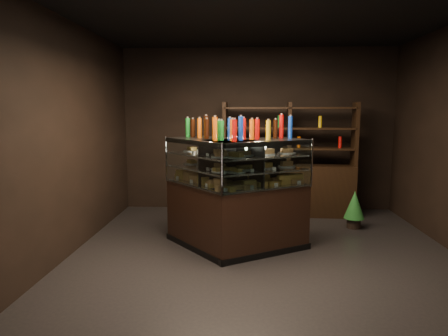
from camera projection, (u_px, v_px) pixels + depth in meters
The scene contains 7 objects.
ground at pixel (263, 254), 5.19m from camera, with size 5.00×5.00×0.00m, color black.
room_shell at pixel (265, 103), 4.92m from camera, with size 5.02×5.02×3.01m.
display_case at pixel (233, 212), 5.36m from camera, with size 2.03×1.49×1.49m.
food_display at pixel (233, 167), 5.27m from camera, with size 1.64×1.06×0.46m.
bottles_top at pixel (234, 128), 5.20m from camera, with size 1.46×0.92×0.30m.
potted_conifer at pixel (355, 204), 6.31m from camera, with size 0.32×0.32×0.68m.
back_shelving at pixel (288, 181), 7.11m from camera, with size 2.34×0.56×2.00m.
Camera 1 is at (-0.28, -5.00, 1.85)m, focal length 32.00 mm.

